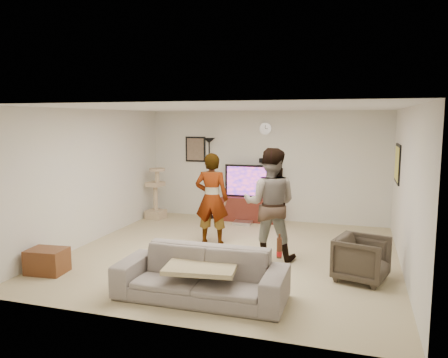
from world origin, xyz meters
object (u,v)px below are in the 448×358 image
(sofa, at_px, (201,275))
(armchair, at_px, (362,259))
(tv_stand, at_px, (252,209))
(floor_lamp, at_px, (209,178))
(side_table, at_px, (47,261))
(tv, at_px, (252,181))
(cat_tree, at_px, (155,193))
(person_left, at_px, (212,199))
(person_right, at_px, (270,204))
(beer_bottle, at_px, (279,248))

(sofa, relative_size, armchair, 3.12)
(tv_stand, height_order, floor_lamp, floor_lamp)
(tv_stand, distance_m, armchair, 3.96)
(tv_stand, xyz_separation_m, side_table, (-2.15, -4.24, -0.09))
(tv, bearing_deg, side_table, -116.84)
(armchair, bearing_deg, tv, 53.12)
(tv, height_order, cat_tree, tv)
(floor_lamp, distance_m, person_left, 2.18)
(floor_lamp, xyz_separation_m, sofa, (1.45, -4.49, -0.62))
(armchair, bearing_deg, cat_tree, 75.20)
(cat_tree, distance_m, person_left, 2.50)
(tv, relative_size, floor_lamp, 0.66)
(tv, bearing_deg, cat_tree, -169.15)
(person_left, distance_m, person_right, 1.33)
(cat_tree, relative_size, beer_bottle, 4.80)
(armchair, bearing_deg, side_table, 119.34)
(tv_stand, bearing_deg, armchair, -52.70)
(beer_bottle, relative_size, side_table, 0.45)
(cat_tree, bearing_deg, side_table, -89.10)
(tv_stand, distance_m, side_table, 4.75)
(cat_tree, relative_size, armchair, 1.70)
(tv_stand, bearing_deg, cat_tree, -169.15)
(person_left, relative_size, sofa, 0.77)
(floor_lamp, distance_m, sofa, 4.76)
(tv_stand, xyz_separation_m, beer_bottle, (1.43, -4.44, 0.49))
(side_table, bearing_deg, floor_lamp, 75.48)
(tv, xyz_separation_m, side_table, (-2.15, -4.24, -0.74))
(beer_bottle, xyz_separation_m, armchair, (0.97, 1.30, -0.45))
(floor_lamp, bearing_deg, beer_bottle, -61.26)
(person_left, bearing_deg, beer_bottle, 118.08)
(cat_tree, height_order, side_table, cat_tree)
(sofa, bearing_deg, cat_tree, 122.78)
(tv, relative_size, person_left, 0.72)
(floor_lamp, distance_m, person_right, 3.25)
(cat_tree, bearing_deg, floor_lamp, 21.80)
(sofa, relative_size, beer_bottle, 8.82)
(cat_tree, xyz_separation_m, person_left, (1.93, -1.58, 0.25))
(tv_stand, distance_m, sofa, 4.46)
(tv_stand, relative_size, person_left, 0.78)
(person_left, bearing_deg, tv_stand, -104.69)
(side_table, bearing_deg, sofa, -4.55)
(armchair, bearing_deg, beer_bottle, 158.93)
(sofa, bearing_deg, person_right, 74.44)
(cat_tree, relative_size, sofa, 0.54)
(person_left, distance_m, side_table, 2.99)
(tv, distance_m, person_right, 2.71)
(tv_stand, relative_size, sofa, 0.60)
(sofa, distance_m, armchair, 2.37)
(beer_bottle, bearing_deg, cat_tree, 132.09)
(floor_lamp, distance_m, side_table, 4.49)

